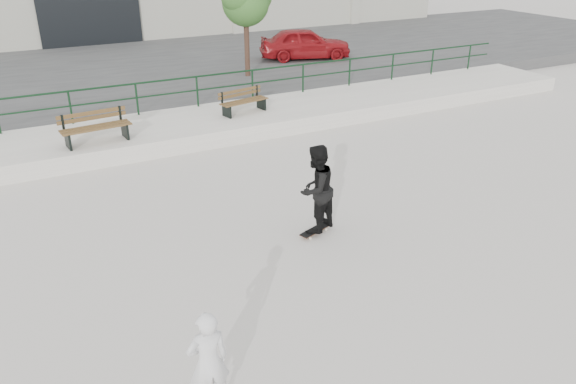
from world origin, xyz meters
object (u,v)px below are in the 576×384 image
skateboard (315,230)px  standing_skater (316,189)px  bench_left (95,127)px  red_car (305,43)px  seated_skater (208,362)px  bench_right (243,101)px

skateboard → standing_skater: bearing=0.0°
bench_left → red_car: (10.59, 7.14, 0.27)m
red_car → seated_skater: (-11.02, -17.13, -0.43)m
bench_right → skateboard: bench_right is taller
standing_skater → skateboard: bearing=180.0°
bench_right → skateboard: 7.41m
skateboard → seated_skater: size_ratio=0.52×
skateboard → seated_skater: 5.08m
bench_left → red_car: red_car is taller
bench_left → skateboard: size_ratio=2.39×
bench_right → red_car: (5.88, 6.44, 0.32)m
bench_left → seated_skater: bearing=-98.1°
standing_skater → bench_left: bearing=-88.2°
bench_left → skateboard: (3.20, -6.51, -0.85)m
standing_skater → seated_skater: bearing=19.4°
bench_right → skateboard: bearing=-113.8°
bench_right → red_car: 8.72m
bench_left → red_car: 12.77m
standing_skater → bench_right: bearing=-126.2°
skateboard → red_car: bearing=41.9°
bench_right → skateboard: (-1.51, -7.21, -0.80)m
standing_skater → seated_skater: 5.04m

